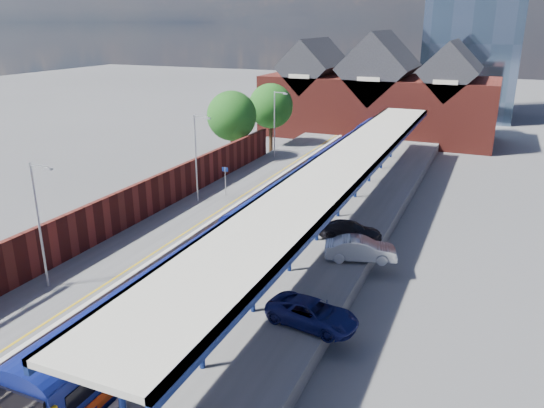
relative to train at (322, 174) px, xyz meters
The scene contains 21 objects.
ground 2.60m from the train, behind, with size 240.00×240.00×0.00m, color #5B5B5E.
ballast_bed 10.16m from the train, 98.63° to the right, with size 6.00×76.00×0.06m, color #473D33.
rails 10.15m from the train, 98.63° to the right, with size 4.51×76.00×0.14m.
left_platform 12.17m from the train, 125.42° to the right, with size 5.00×76.00×1.00m, color #565659.
right_platform 10.94m from the train, 65.38° to the right, with size 6.00×76.00×1.00m, color #565659.
coping_left 10.93m from the train, 115.28° to the right, with size 0.30×76.00×0.05m, color silver.
coping_right 10.03m from the train, 80.44° to the right, with size 0.30×76.00×0.05m, color silver.
yellow_line 11.20m from the train, 118.07° to the right, with size 0.14×76.00×0.01m, color yellow.
train is the anchor object (origin of this frame).
canopy 9.37m from the train, 63.15° to the right, with size 4.50×52.00×4.48m.
lamp_post_b 25.26m from the train, 108.24° to the right, with size 1.48×0.18×7.00m.
lamp_post_c 11.46m from the train, 135.08° to the right, with size 1.48×0.18×7.00m.
lamp_post_d 11.69m from the train, 133.89° to the left, with size 1.48×0.18×7.00m.
platform_sign 8.75m from the train, 138.06° to the right, with size 0.55×0.08×2.50m.
brick_wall 18.91m from the train, 120.49° to the right, with size 0.35×50.00×3.86m.
station_building 28.40m from the train, 93.03° to the left, with size 30.00×12.12×13.78m.
tree_near 13.70m from the train, 152.85° to the left, with size 5.20×5.20×8.10m.
tree_far 18.06m from the train, 127.61° to the left, with size 5.20×5.20×8.10m.
parked_car_silver 15.43m from the train, 63.24° to the right, with size 1.51×4.32×1.42m, color silver.
parked_car_dark 12.12m from the train, 62.92° to the right, with size 1.69×4.15×1.20m, color black.
parked_car_blue 22.87m from the train, 73.08° to the right, with size 2.06×4.47×1.24m, color navy.
Camera 1 is at (15.08, -13.16, 14.72)m, focal length 35.00 mm.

